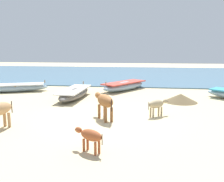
# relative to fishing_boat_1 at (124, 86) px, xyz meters

# --- Properties ---
(ground) EXTENTS (80.00, 80.00, 0.00)m
(ground) POSITION_rel_fishing_boat_1_xyz_m (-0.23, -6.73, -0.32)
(ground) COLOR #CCB789
(sea_water) EXTENTS (60.00, 20.00, 0.08)m
(sea_water) POSITION_rel_fishing_boat_1_xyz_m (-0.23, 11.10, -0.28)
(sea_water) COLOR slate
(sea_water) RESTS_ON ground
(fishing_boat_1) EXTENTS (3.26, 4.03, 0.78)m
(fishing_boat_1) POSITION_rel_fishing_boat_1_xyz_m (0.00, 0.00, 0.00)
(fishing_boat_1) COLOR #8CA5B7
(fishing_boat_1) RESTS_ON ground
(fishing_boat_4) EXTENTS (4.88, 2.74, 0.73)m
(fishing_boat_4) POSITION_rel_fishing_boat_1_xyz_m (-7.47, -1.70, -0.03)
(fishing_boat_4) COLOR #8CA5B7
(fishing_boat_4) RESTS_ON ground
(fishing_boat_5) EXTENTS (1.26, 4.01, 0.76)m
(fishing_boat_5) POSITION_rel_fishing_boat_1_xyz_m (-2.63, -3.15, -0.01)
(fishing_boat_5) COLOR #5B5651
(fishing_boat_5) RESTS_ON ground
(calf_near_rust) EXTENTS (0.94, 0.65, 0.65)m
(calf_near_rust) POSITION_rel_fishing_boat_1_xyz_m (-0.09, -10.14, 0.15)
(calf_near_rust) COLOR #9E4C28
(calf_near_rust) RESTS_ON ground
(calf_far_dun) EXTENTS (0.96, 0.85, 0.71)m
(calf_far_dun) POSITION_rel_fishing_boat_1_xyz_m (1.91, -6.31, 0.20)
(calf_far_dun) COLOR tan
(calf_far_dun) RESTS_ON ground
(cow_second_adult_brown) EXTENTS (1.12, 1.47, 1.04)m
(cow_second_adult_brown) POSITION_rel_fishing_boat_1_xyz_m (-0.20, -7.06, 0.43)
(cow_second_adult_brown) COLOR brown
(cow_second_adult_brown) RESTS_ON ground
(debris_pile_0) EXTENTS (2.50, 2.50, 0.45)m
(debris_pile_0) POSITION_rel_fishing_boat_1_xyz_m (3.33, -3.33, -0.09)
(debris_pile_0) COLOR brown
(debris_pile_0) RESTS_ON ground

